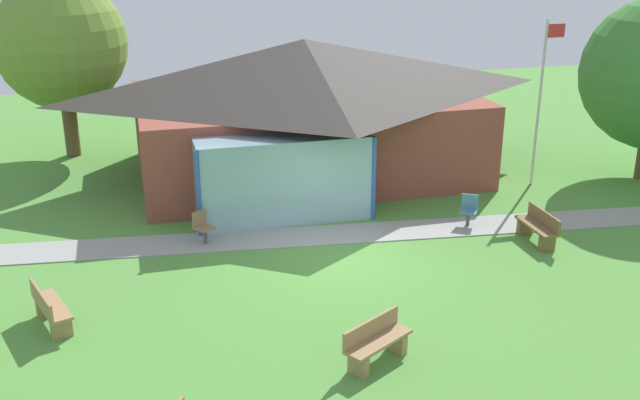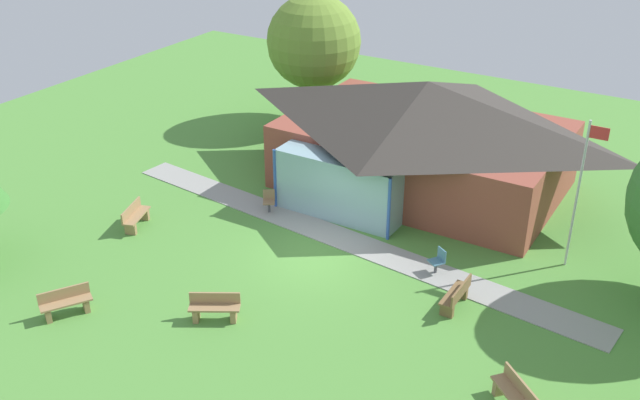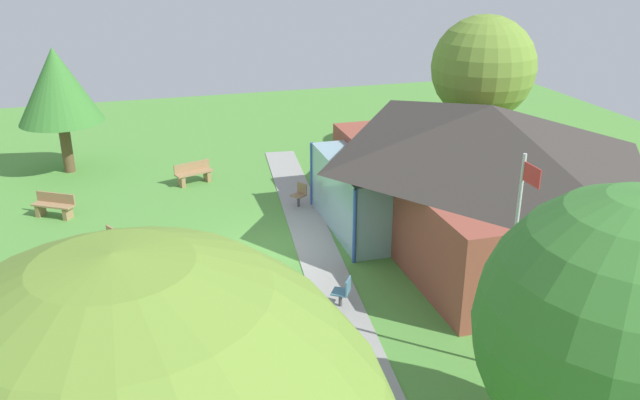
{
  "view_description": "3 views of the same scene",
  "coord_description": "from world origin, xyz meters",
  "px_view_note": "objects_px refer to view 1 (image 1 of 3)",
  "views": [
    {
      "loc": [
        -4.87,
        -16.01,
        7.7
      ],
      "look_at": [
        -0.28,
        1.1,
        1.13
      ],
      "focal_mm": 41.81,
      "sensor_mm": 36.0,
      "label": 1
    },
    {
      "loc": [
        11.04,
        -18.21,
        13.08
      ],
      "look_at": [
        -0.9,
        1.61,
        1.16
      ],
      "focal_mm": 41.27,
      "sensor_mm": 36.0,
      "label": 2
    },
    {
      "loc": [
        18.23,
        -3.71,
        9.18
      ],
      "look_at": [
        -0.84,
        1.8,
        1.15
      ],
      "focal_mm": 36.93,
      "sensor_mm": 36.0,
      "label": 3
    }
  ],
  "objects_px": {
    "patio_chair_lawn_spare": "(469,211)",
    "patio_chair_west": "(203,228)",
    "flagpole": "(541,95)",
    "tree_behind_pavilion_left": "(61,44)",
    "pavilion": "(304,106)",
    "bench_front_center": "(376,343)",
    "bench_mid_left": "(50,309)",
    "bench_mid_right": "(538,228)"
  },
  "relations": [
    {
      "from": "bench_mid_left",
      "to": "patio_chair_west",
      "type": "bearing_deg",
      "value": 115.5
    },
    {
      "from": "bench_front_center",
      "to": "flagpole",
      "type": "bearing_deg",
      "value": -164.48
    },
    {
      "from": "bench_mid_left",
      "to": "tree_behind_pavilion_left",
      "type": "relative_size",
      "value": 0.25
    },
    {
      "from": "bench_mid_right",
      "to": "patio_chair_west",
      "type": "distance_m",
      "value": 8.58
    },
    {
      "from": "tree_behind_pavilion_left",
      "to": "pavilion",
      "type": "bearing_deg",
      "value": -28.58
    },
    {
      "from": "bench_front_center",
      "to": "tree_behind_pavilion_left",
      "type": "distance_m",
      "value": 16.89
    },
    {
      "from": "bench_front_center",
      "to": "bench_mid_right",
      "type": "relative_size",
      "value": 1.01
    },
    {
      "from": "pavilion",
      "to": "bench_mid_left",
      "type": "height_order",
      "value": "pavilion"
    },
    {
      "from": "flagpole",
      "to": "tree_behind_pavilion_left",
      "type": "relative_size",
      "value": 0.83
    },
    {
      "from": "patio_chair_west",
      "to": "tree_behind_pavilion_left",
      "type": "xyz_separation_m",
      "value": [
        -3.54,
        9.02,
        3.49
      ]
    },
    {
      "from": "bench_mid_right",
      "to": "patio_chair_lawn_spare",
      "type": "height_order",
      "value": "patio_chair_lawn_spare"
    },
    {
      "from": "pavilion",
      "to": "patio_chair_lawn_spare",
      "type": "bearing_deg",
      "value": -60.37
    },
    {
      "from": "flagpole",
      "to": "bench_front_center",
      "type": "relative_size",
      "value": 3.37
    },
    {
      "from": "bench_front_center",
      "to": "tree_behind_pavilion_left",
      "type": "height_order",
      "value": "tree_behind_pavilion_left"
    },
    {
      "from": "patio_chair_west",
      "to": "pavilion",
      "type": "bearing_deg",
      "value": -161.01
    },
    {
      "from": "bench_front_center",
      "to": "bench_mid_right",
      "type": "height_order",
      "value": "same"
    },
    {
      "from": "flagpole",
      "to": "bench_mid_left",
      "type": "distance_m",
      "value": 15.26
    },
    {
      "from": "bench_front_center",
      "to": "patio_chair_lawn_spare",
      "type": "xyz_separation_m",
      "value": [
        4.62,
        5.72,
        0.01
      ]
    },
    {
      "from": "pavilion",
      "to": "bench_mid_right",
      "type": "distance_m",
      "value": 8.58
    },
    {
      "from": "bench_front_center",
      "to": "patio_chair_lawn_spare",
      "type": "distance_m",
      "value": 7.35
    },
    {
      "from": "patio_chair_west",
      "to": "tree_behind_pavilion_left",
      "type": "relative_size",
      "value": 0.14
    },
    {
      "from": "patio_chair_lawn_spare",
      "to": "bench_front_center",
      "type": "bearing_deg",
      "value": 84.42
    },
    {
      "from": "pavilion",
      "to": "bench_mid_right",
      "type": "bearing_deg",
      "value": -58.12
    },
    {
      "from": "bench_mid_left",
      "to": "patio_chair_lawn_spare",
      "type": "xyz_separation_m",
      "value": [
        10.57,
        2.78,
        0.01
      ]
    },
    {
      "from": "flagpole",
      "to": "patio_chair_lawn_spare",
      "type": "xyz_separation_m",
      "value": [
        -3.48,
        -2.65,
        -2.42
      ]
    },
    {
      "from": "flagpole",
      "to": "bench_front_center",
      "type": "xyz_separation_m",
      "value": [
        -8.1,
        -8.38,
        -2.43
      ]
    },
    {
      "from": "patio_chair_lawn_spare",
      "to": "bench_mid_right",
      "type": "bearing_deg",
      "value": 162.78
    },
    {
      "from": "pavilion",
      "to": "bench_mid_left",
      "type": "xyz_separation_m",
      "value": [
        -7.37,
        -8.41,
        -1.85
      ]
    },
    {
      "from": "bench_mid_right",
      "to": "patio_chair_lawn_spare",
      "type": "xyz_separation_m",
      "value": [
        -1.23,
        1.49,
        0.01
      ]
    },
    {
      "from": "patio_chair_lawn_spare",
      "to": "tree_behind_pavilion_left",
      "type": "relative_size",
      "value": 0.14
    },
    {
      "from": "bench_mid_left",
      "to": "tree_behind_pavilion_left",
      "type": "xyz_separation_m",
      "value": [
        -0.06,
        12.45,
        3.51
      ]
    },
    {
      "from": "flagpole",
      "to": "bench_mid_right",
      "type": "bearing_deg",
      "value": -118.56
    },
    {
      "from": "bench_mid_left",
      "to": "tree_behind_pavilion_left",
      "type": "height_order",
      "value": "tree_behind_pavilion_left"
    },
    {
      "from": "patio_chair_lawn_spare",
      "to": "patio_chair_west",
      "type": "distance_m",
      "value": 7.11
    },
    {
      "from": "flagpole",
      "to": "bench_front_center",
      "type": "height_order",
      "value": "flagpole"
    },
    {
      "from": "patio_chair_west",
      "to": "bench_mid_left",
      "type": "bearing_deg",
      "value": 11.42
    },
    {
      "from": "bench_mid_right",
      "to": "patio_chair_west",
      "type": "xyz_separation_m",
      "value": [
        -8.31,
        2.14,
        0.01
      ]
    },
    {
      "from": "bench_front_center",
      "to": "pavilion",
      "type": "bearing_deg",
      "value": -127.55
    },
    {
      "from": "patio_chair_west",
      "to": "tree_behind_pavilion_left",
      "type": "distance_m",
      "value": 10.31
    },
    {
      "from": "flagpole",
      "to": "tree_behind_pavilion_left",
      "type": "xyz_separation_m",
      "value": [
        -14.11,
        7.02,
        1.07
      ]
    },
    {
      "from": "tree_behind_pavilion_left",
      "to": "bench_front_center",
      "type": "bearing_deg",
      "value": -68.67
    },
    {
      "from": "flagpole",
      "to": "patio_chair_lawn_spare",
      "type": "distance_m",
      "value": 5.0
    }
  ]
}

